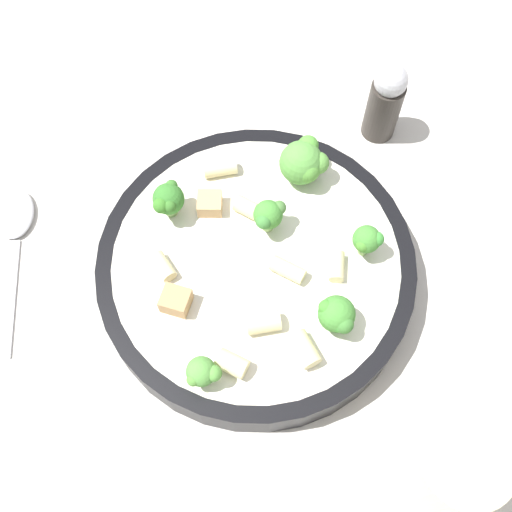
% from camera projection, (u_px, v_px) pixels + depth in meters
% --- Properties ---
extents(ground_plane, '(2.00, 2.00, 0.00)m').
position_uv_depth(ground_plane, '(256.00, 279.00, 0.59)').
color(ground_plane, beige).
extents(pasta_bowl, '(0.28, 0.28, 0.04)m').
position_uv_depth(pasta_bowl, '(256.00, 269.00, 0.57)').
color(pasta_bowl, black).
rests_on(pasta_bowl, ground_plane).
extents(broccoli_floret_0, '(0.04, 0.04, 0.04)m').
position_uv_depth(broccoli_floret_0, '(304.00, 162.00, 0.57)').
color(broccoli_floret_0, '#9EC175').
rests_on(broccoli_floret_0, pasta_bowl).
extents(broccoli_floret_1, '(0.03, 0.03, 0.03)m').
position_uv_depth(broccoli_floret_1, '(202.00, 373.00, 0.49)').
color(broccoli_floret_1, '#9EC175').
rests_on(broccoli_floret_1, pasta_bowl).
extents(broccoli_floret_2, '(0.03, 0.03, 0.04)m').
position_uv_depth(broccoli_floret_2, '(337.00, 315.00, 0.51)').
color(broccoli_floret_2, '#9EC175').
rests_on(broccoli_floret_2, pasta_bowl).
extents(broccoli_floret_3, '(0.03, 0.03, 0.04)m').
position_uv_depth(broccoli_floret_3, '(268.00, 216.00, 0.55)').
color(broccoli_floret_3, '#9EC175').
rests_on(broccoli_floret_3, pasta_bowl).
extents(broccoli_floret_4, '(0.03, 0.03, 0.04)m').
position_uv_depth(broccoli_floret_4, '(168.00, 200.00, 0.55)').
color(broccoli_floret_4, '#84AD60').
rests_on(broccoli_floret_4, pasta_bowl).
extents(broccoli_floret_5, '(0.02, 0.02, 0.04)m').
position_uv_depth(broccoli_floret_5, '(367.00, 240.00, 0.54)').
color(broccoli_floret_5, '#84AD60').
rests_on(broccoli_floret_5, pasta_bowl).
extents(rigatoni_0, '(0.02, 0.03, 0.01)m').
position_uv_depth(rigatoni_0, '(247.00, 208.00, 0.57)').
color(rigatoni_0, beige).
rests_on(rigatoni_0, pasta_bowl).
extents(rigatoni_1, '(0.03, 0.03, 0.02)m').
position_uv_depth(rigatoni_1, '(232.00, 364.00, 0.51)').
color(rigatoni_1, beige).
rests_on(rigatoni_1, pasta_bowl).
extents(rigatoni_2, '(0.03, 0.03, 0.01)m').
position_uv_depth(rigatoni_2, '(337.00, 266.00, 0.54)').
color(rigatoni_2, beige).
rests_on(rigatoni_2, pasta_bowl).
extents(rigatoni_3, '(0.03, 0.03, 0.01)m').
position_uv_depth(rigatoni_3, '(220.00, 169.00, 0.58)').
color(rigatoni_3, beige).
rests_on(rigatoni_3, pasta_bowl).
extents(rigatoni_4, '(0.02, 0.03, 0.01)m').
position_uv_depth(rigatoni_4, '(163.00, 267.00, 0.54)').
color(rigatoni_4, beige).
rests_on(rigatoni_4, pasta_bowl).
extents(rigatoni_5, '(0.02, 0.03, 0.01)m').
position_uv_depth(rigatoni_5, '(288.00, 270.00, 0.54)').
color(rigatoni_5, beige).
rests_on(rigatoni_5, pasta_bowl).
extents(rigatoni_6, '(0.03, 0.03, 0.02)m').
position_uv_depth(rigatoni_6, '(263.00, 323.00, 0.52)').
color(rigatoni_6, beige).
rests_on(rigatoni_6, pasta_bowl).
extents(rigatoni_7, '(0.02, 0.03, 0.02)m').
position_uv_depth(rigatoni_7, '(305.00, 349.00, 0.51)').
color(rigatoni_7, beige).
rests_on(rigatoni_7, pasta_bowl).
extents(chicken_chunk_0, '(0.03, 0.03, 0.02)m').
position_uv_depth(chicken_chunk_0, '(176.00, 301.00, 0.53)').
color(chicken_chunk_0, tan).
rests_on(chicken_chunk_0, pasta_bowl).
extents(chicken_chunk_1, '(0.03, 0.03, 0.02)m').
position_uv_depth(chicken_chunk_1, '(207.00, 205.00, 0.57)').
color(chicken_chunk_1, tan).
rests_on(chicken_chunk_1, pasta_bowl).
extents(drinking_glass, '(0.07, 0.07, 0.09)m').
position_uv_depth(drinking_glass, '(449.00, 470.00, 0.48)').
color(drinking_glass, beige).
rests_on(drinking_glass, ground_plane).
extents(pepper_shaker, '(0.03, 0.03, 0.09)m').
position_uv_depth(pepper_shaker, '(385.00, 101.00, 0.62)').
color(pepper_shaker, '#332D28').
rests_on(pepper_shaker, ground_plane).
extents(spoon, '(0.11, 0.15, 0.01)m').
position_uv_depth(spoon, '(13.00, 235.00, 0.60)').
color(spoon, silver).
rests_on(spoon, ground_plane).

